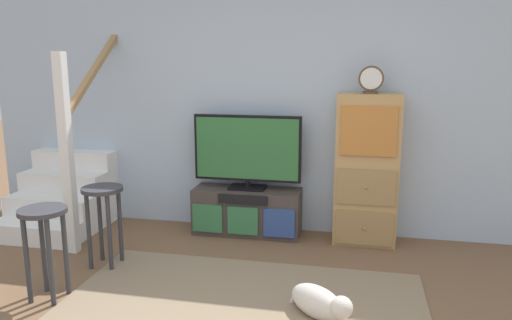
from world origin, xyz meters
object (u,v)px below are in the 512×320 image
object	(u,v)px
media_console	(247,211)
bar_stool_near	(44,232)
bar_stool_far	(103,207)
side_cabinet	(366,170)
television	(247,150)
desk_clock	(371,80)
dog	(320,303)

from	to	relation	value
media_console	bar_stool_near	world-z (taller)	bar_stool_near
bar_stool_far	side_cabinet	bearing A→B (deg)	25.24
television	bar_stool_far	bearing A→B (deg)	-134.24
desk_clock	bar_stool_near	bearing A→B (deg)	-144.47
bar_stool_far	desk_clock	bearing A→B (deg)	24.88
bar_stool_near	dog	world-z (taller)	bar_stool_near
media_console	bar_stool_far	bearing A→B (deg)	-134.91
media_console	dog	size ratio (longest dim) A/B	2.25
desk_clock	bar_stool_far	world-z (taller)	desk_clock
side_cabinet	desk_clock	world-z (taller)	desk_clock
side_cabinet	desk_clock	bearing A→B (deg)	-77.06
side_cabinet	dog	distance (m)	1.66
media_console	side_cabinet	world-z (taller)	side_cabinet
television	dog	world-z (taller)	television
side_cabinet	bar_stool_far	bearing A→B (deg)	-154.76
side_cabinet	bar_stool_far	distance (m)	2.39
television	bar_stool_near	size ratio (longest dim) A/B	1.55
bar_stool_near	dog	bearing A→B (deg)	3.37
television	bar_stool_near	world-z (taller)	television
television	desk_clock	xyz separation A→B (m)	(1.16, -0.03, 0.70)
media_console	desk_clock	xyz separation A→B (m)	(1.16, -0.00, 1.32)
television	bar_stool_near	bearing A→B (deg)	-124.11
television	desk_clock	size ratio (longest dim) A/B	4.28
television	bar_stool_far	world-z (taller)	television
media_console	dog	bearing A→B (deg)	-60.53
bar_stool_far	television	bearing A→B (deg)	45.76
television	bar_stool_near	distance (m)	2.03
media_console	side_cabinet	distance (m)	1.25
media_console	television	xyz separation A→B (m)	(0.00, 0.02, 0.62)
bar_stool_near	media_console	bearing A→B (deg)	55.50
side_cabinet	bar_stool_far	xyz separation A→B (m)	(-2.16, -1.02, -0.20)
media_console	side_cabinet	bearing A→B (deg)	0.51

